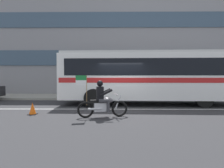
# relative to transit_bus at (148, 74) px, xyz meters

# --- Properties ---
(ground_plane) EXTENTS (60.00, 60.00, 0.00)m
(ground_plane) POSITION_rel_transit_bus_xyz_m (-1.76, -1.19, -1.88)
(ground_plane) COLOR #2B2B2D
(sidewalk_curb) EXTENTS (28.00, 3.80, 0.15)m
(sidewalk_curb) POSITION_rel_transit_bus_xyz_m (-1.76, 3.91, -1.81)
(sidewalk_curb) COLOR gray
(sidewalk_curb) RESTS_ON ground_plane
(lane_center_stripe) EXTENTS (26.60, 0.14, 0.01)m
(lane_center_stripe) POSITION_rel_transit_bus_xyz_m (-1.76, -1.79, -1.88)
(lane_center_stripe) COLOR silver
(lane_center_stripe) RESTS_ON ground_plane
(office_building_facade) EXTENTS (28.00, 0.89, 9.95)m
(office_building_facade) POSITION_rel_transit_bus_xyz_m (-1.76, 6.19, 3.10)
(office_building_facade) COLOR gray
(office_building_facade) RESTS_ON ground_plane
(transit_bus) EXTENTS (10.77, 2.97, 3.22)m
(transit_bus) POSITION_rel_transit_bus_xyz_m (0.00, 0.00, 0.00)
(transit_bus) COLOR white
(transit_bus) RESTS_ON ground_plane
(motorcycle_with_rider) EXTENTS (2.16, 0.76, 1.78)m
(motorcycle_with_rider) POSITION_rel_transit_bus_xyz_m (-2.63, -3.82, -1.22)
(motorcycle_with_rider) COLOR black
(motorcycle_with_rider) RESTS_ON ground_plane
(fire_hydrant) EXTENTS (0.22, 0.30, 0.75)m
(fire_hydrant) POSITION_rel_transit_bus_xyz_m (1.58, 2.73, -1.36)
(fire_hydrant) COLOR gold
(fire_hydrant) RESTS_ON sidewalk_curb
(traffic_cone) EXTENTS (0.36, 0.36, 0.55)m
(traffic_cone) POSITION_rel_transit_bus_xyz_m (-5.84, -3.26, -1.62)
(traffic_cone) COLOR #EA590F
(traffic_cone) RESTS_ON ground_plane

